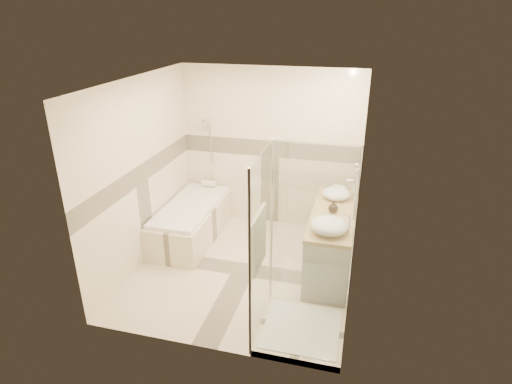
% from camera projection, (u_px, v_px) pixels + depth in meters
% --- Properties ---
extents(room, '(2.82, 3.02, 2.52)m').
position_uv_depth(room, '(248.00, 184.00, 5.30)').
color(room, beige).
rests_on(room, ground).
extents(bathtub, '(0.75, 1.70, 0.56)m').
position_uv_depth(bathtub, '(191.00, 219.00, 6.49)').
color(bathtub, beige).
rests_on(bathtub, ground).
extents(vanity, '(0.58, 1.62, 0.85)m').
position_uv_depth(vanity, '(332.00, 242.00, 5.63)').
color(vanity, silver).
rests_on(vanity, ground).
extents(shower_enclosure, '(0.96, 0.93, 2.04)m').
position_uv_depth(shower_enclosure, '(293.00, 290.00, 4.54)').
color(shower_enclosure, beige).
rests_on(shower_enclosure, ground).
extents(vessel_sink_near, '(0.38, 0.38, 0.15)m').
position_uv_depth(vessel_sink_near, '(336.00, 193.00, 5.85)').
color(vessel_sink_near, white).
rests_on(vessel_sink_near, vanity).
extents(vessel_sink_far, '(0.45, 0.45, 0.18)m').
position_uv_depth(vessel_sink_far, '(329.00, 225.00, 4.95)').
color(vessel_sink_far, white).
rests_on(vessel_sink_far, vanity).
extents(faucet_near, '(0.13, 0.03, 0.31)m').
position_uv_depth(faucet_near, '(353.00, 188.00, 5.76)').
color(faucet_near, silver).
rests_on(faucet_near, vanity).
extents(faucet_far, '(0.11, 0.03, 0.26)m').
position_uv_depth(faucet_far, '(348.00, 223.00, 4.88)').
color(faucet_far, silver).
rests_on(faucet_far, vanity).
extents(amenity_bottle_a, '(0.08, 0.08, 0.14)m').
position_uv_depth(amenity_bottle_a, '(334.00, 207.00, 5.47)').
color(amenity_bottle_a, black).
rests_on(amenity_bottle_a, vanity).
extents(amenity_bottle_b, '(0.16, 0.16, 0.16)m').
position_uv_depth(amenity_bottle_b, '(333.00, 206.00, 5.45)').
color(amenity_bottle_b, black).
rests_on(amenity_bottle_b, vanity).
extents(folded_towels, '(0.21, 0.29, 0.09)m').
position_uv_depth(folded_towels, '(337.00, 191.00, 6.00)').
color(folded_towels, white).
rests_on(folded_towels, vanity).
extents(rolled_towel, '(0.24, 0.11, 0.11)m').
position_uv_depth(rolled_towel, '(209.00, 183.00, 7.01)').
color(rolled_towel, white).
rests_on(rolled_towel, bathtub).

